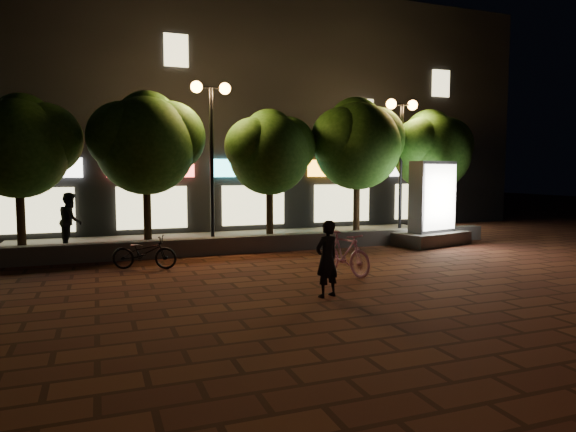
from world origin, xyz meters
name	(u,v)px	position (x,y,z in m)	size (l,w,h in m)	color
ground	(322,276)	(0.00, 0.00, 0.00)	(80.00, 80.00, 0.00)	brown
retaining_wall	(269,243)	(0.00, 4.00, 0.25)	(16.00, 0.45, 0.50)	#5E5C57
sidewalk	(247,240)	(0.00, 6.50, 0.04)	(16.00, 5.00, 0.08)	#5E5C57
building_block	(207,117)	(-0.01, 12.99, 5.00)	(28.00, 8.12, 11.30)	black
tree_far_left	(20,142)	(-6.95, 5.46, 3.29)	(3.36, 2.80, 4.63)	#302113
tree_left	(147,139)	(-3.45, 5.46, 3.44)	(3.60, 3.00, 4.89)	#302113
tree_mid	(270,149)	(0.55, 5.46, 3.22)	(3.24, 2.70, 4.50)	#302113
tree_right	(358,141)	(3.86, 5.46, 3.57)	(3.72, 3.10, 5.07)	#302113
tree_far_right	(432,148)	(7.05, 5.46, 3.37)	(3.48, 2.90, 4.76)	#302113
street_lamp_left	(211,122)	(-1.50, 5.20, 4.03)	(1.26, 0.36, 5.18)	black
street_lamp_right	(401,132)	(5.50, 5.20, 3.89)	(1.26, 0.36, 4.98)	black
ad_kiosk	(432,211)	(5.57, 3.38, 1.13)	(2.83, 1.91, 2.81)	#5E5C57
scooter_pink	(344,253)	(0.55, -0.05, 0.52)	(0.49, 1.73, 1.04)	#E28FC6
rider	(327,259)	(-0.76, -1.87, 0.76)	(0.55, 0.36, 1.51)	black
scooter_parked	(145,252)	(-3.86, 2.36, 0.43)	(0.57, 1.63, 0.85)	black
pedestrian	(71,220)	(-5.73, 6.22, 0.95)	(0.85, 0.66, 1.74)	black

